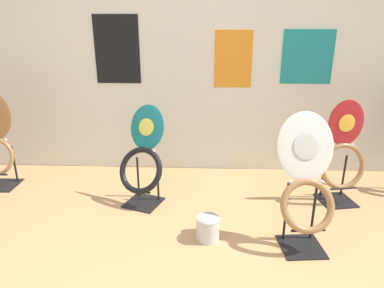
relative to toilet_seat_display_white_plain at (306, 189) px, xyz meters
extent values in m
cube|color=silver|center=(-0.78, 1.34, 0.87)|extent=(8.00, 0.06, 2.60)
cube|color=orange|center=(-0.41, 1.31, 0.70)|extent=(0.36, 0.01, 0.53)
cube|color=black|center=(-1.53, 1.31, 0.79)|extent=(0.43, 0.01, 0.64)
cube|color=teal|center=(0.28, 1.31, 0.73)|extent=(0.48, 0.01, 0.50)
cube|color=black|center=(0.00, -0.03, -0.43)|extent=(0.31, 0.31, 0.01)
cylinder|color=black|center=(-0.10, 0.05, -0.20)|extent=(0.02, 0.02, 0.44)
cylinder|color=black|center=(0.09, 0.07, -0.20)|extent=(0.02, 0.02, 0.44)
cylinder|color=black|center=(0.01, -0.11, -0.25)|extent=(0.22, 0.04, 0.02)
torus|color=#9E7042|center=(0.01, -0.05, -0.10)|extent=(0.38, 0.24, 0.34)
ellipsoid|color=white|center=(-0.01, 0.09, 0.26)|extent=(0.39, 0.20, 0.45)
ellipsoid|color=silver|center=(-0.01, 0.08, 0.27)|extent=(0.18, 0.08, 0.17)
sphere|color=silver|center=(-0.11, 0.01, 0.04)|extent=(0.02, 0.02, 0.02)
sphere|color=silver|center=(0.10, 0.03, 0.04)|extent=(0.02, 0.02, 0.02)
cube|color=black|center=(-1.19, 0.53, -0.43)|extent=(0.36, 0.36, 0.01)
cylinder|color=black|center=(-1.25, 0.65, -0.24)|extent=(0.02, 0.02, 0.36)
cylinder|color=black|center=(-1.07, 0.58, -0.24)|extent=(0.02, 0.02, 0.36)
cylinder|color=black|center=(-1.22, 0.46, -0.28)|extent=(0.22, 0.09, 0.02)
torus|color=black|center=(-1.20, 0.51, -0.12)|extent=(0.44, 0.34, 0.37)
ellipsoid|color=#197075|center=(-1.15, 0.64, 0.21)|extent=(0.34, 0.24, 0.37)
ellipsoid|color=#EADB4C|center=(-1.16, 0.63, 0.22)|extent=(0.15, 0.09, 0.14)
sphere|color=silver|center=(-1.25, 0.62, 0.03)|extent=(0.02, 0.02, 0.02)
sphere|color=silver|center=(-1.09, 0.56, 0.03)|extent=(0.02, 0.02, 0.02)
cube|color=black|center=(-2.59, 0.80, -0.43)|extent=(0.28, 0.28, 0.01)
cylinder|color=black|center=(-2.49, 0.90, -0.25)|extent=(0.02, 0.02, 0.35)
sphere|color=silver|center=(-2.49, 0.83, 0.02)|extent=(0.02, 0.02, 0.02)
cube|color=black|center=(0.47, 0.64, -0.43)|extent=(0.33, 0.33, 0.01)
cylinder|color=black|center=(0.36, 0.71, -0.24)|extent=(0.02, 0.02, 0.37)
cylinder|color=black|center=(0.55, 0.75, -0.24)|extent=(0.02, 0.02, 0.37)
cylinder|color=black|center=(0.49, 0.57, -0.27)|extent=(0.22, 0.06, 0.02)
torus|color=#9E7042|center=(0.48, 0.62, -0.10)|extent=(0.41, 0.20, 0.39)
ellipsoid|color=#AD1E23|center=(0.47, 0.67, 0.27)|extent=(0.31, 0.09, 0.38)
ellipsoid|color=yellow|center=(0.47, 0.65, 0.27)|extent=(0.14, 0.04, 0.14)
sphere|color=silver|center=(0.39, 0.64, 0.08)|extent=(0.02, 0.02, 0.02)
sphere|color=silver|center=(0.55, 0.67, 0.08)|extent=(0.02, 0.02, 0.02)
cylinder|color=silver|center=(-0.64, 0.04, -0.35)|extent=(0.16, 0.16, 0.17)
torus|color=silver|center=(-0.64, 0.04, -0.26)|extent=(0.17, 0.17, 0.01)
cylinder|color=#B2B2B7|center=(-0.64, 0.04, -0.26)|extent=(0.14, 0.14, 0.00)
camera|label=1|loc=(-0.66, -2.05, 1.02)|focal=32.00mm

